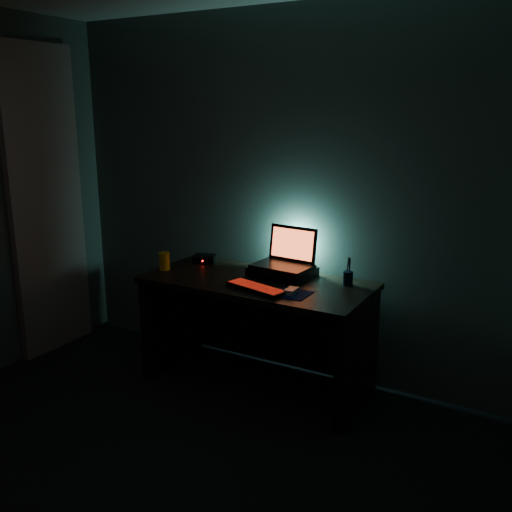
# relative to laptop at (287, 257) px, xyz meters

# --- Properties ---
(room) EXTENTS (3.50, 4.00, 2.50)m
(room) POSITION_rel_laptop_xyz_m (-0.11, -1.84, 0.38)
(room) COLOR black
(room) RESTS_ON ground
(desk) EXTENTS (1.50, 0.70, 0.75)m
(desk) POSITION_rel_laptop_xyz_m (-0.11, -0.16, -0.38)
(desk) COLOR black
(desk) RESTS_ON ground
(curtain) EXTENTS (0.06, 0.65, 2.30)m
(curtain) POSITION_rel_laptop_xyz_m (-1.82, -0.42, 0.28)
(curtain) COLOR #BCAC96
(curtain) RESTS_ON ground
(riser) EXTENTS (0.43, 0.33, 0.06)m
(riser) POSITION_rel_laptop_xyz_m (-0.00, -0.05, -0.09)
(riser) COLOR black
(riser) RESTS_ON desk
(laptop) EXTENTS (0.40, 0.31, 0.26)m
(laptop) POSITION_rel_laptop_xyz_m (0.00, 0.00, 0.00)
(laptop) COLOR black
(laptop) RESTS_ON riser
(keyboard) EXTENTS (0.44, 0.23, 0.03)m
(keyboard) POSITION_rel_laptop_xyz_m (-0.01, -0.40, -0.11)
(keyboard) COLOR black
(keyboard) RESTS_ON desk
(mousepad) EXTENTS (0.22, 0.20, 0.00)m
(mousepad) POSITION_rel_laptop_xyz_m (0.22, -0.37, -0.12)
(mousepad) COLOR #0B1A4D
(mousepad) RESTS_ON desk
(mouse) EXTENTS (0.06, 0.10, 0.03)m
(mouse) POSITION_rel_laptop_xyz_m (0.22, -0.37, -0.10)
(mouse) COLOR #9D9CA2
(mouse) RESTS_ON mousepad
(pen_cup) EXTENTS (0.07, 0.07, 0.09)m
(pen_cup) POSITION_rel_laptop_xyz_m (0.45, -0.03, -0.07)
(pen_cup) COLOR black
(pen_cup) RESTS_ON desk
(juice_glass) EXTENTS (0.10, 0.10, 0.12)m
(juice_glass) POSITION_rel_laptop_xyz_m (-0.79, -0.32, -0.06)
(juice_glass) COLOR #FFAB0D
(juice_glass) RESTS_ON desk
(router) EXTENTS (0.19, 0.17, 0.05)m
(router) POSITION_rel_laptop_xyz_m (-0.66, -0.02, -0.09)
(router) COLOR black
(router) RESTS_ON desk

